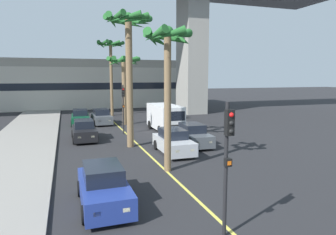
# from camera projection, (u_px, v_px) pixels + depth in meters

# --- Properties ---
(sidewalk_left) EXTENTS (4.80, 80.00, 0.15)m
(sidewalk_left) POSITION_uv_depth(u_px,v_px,m) (2.00, 175.00, 14.97)
(sidewalk_left) COLOR gray
(sidewalk_left) RESTS_ON ground
(lane_stripe_center) EXTENTS (0.14, 56.00, 0.01)m
(lane_stripe_center) POSITION_uv_depth(u_px,v_px,m) (129.00, 136.00, 25.03)
(lane_stripe_center) COLOR #DBCC4C
(lane_stripe_center) RESTS_ON ground
(pier_building_backdrop) EXTENTS (34.94, 8.04, 7.45)m
(pier_building_backdrop) POSITION_uv_depth(u_px,v_px,m) (97.00, 84.00, 48.86)
(pier_building_backdrop) COLOR beige
(pier_building_backdrop) RESTS_ON ground
(car_queue_front) EXTENTS (1.86, 4.11, 1.56)m
(car_queue_front) POSITION_uv_depth(u_px,v_px,m) (84.00, 131.00, 23.56)
(car_queue_front) COLOR black
(car_queue_front) RESTS_ON ground
(car_queue_second) EXTENTS (1.87, 4.12, 1.56)m
(car_queue_second) POSITION_uv_depth(u_px,v_px,m) (173.00, 142.00, 19.58)
(car_queue_second) COLOR #B7BABF
(car_queue_second) RESTS_ON ground
(car_queue_third) EXTENTS (1.96, 4.16, 1.56)m
(car_queue_third) POSITION_uv_depth(u_px,v_px,m) (101.00, 117.00, 31.41)
(car_queue_third) COLOR #4C5156
(car_queue_third) RESTS_ON ground
(car_queue_fourth) EXTENTS (1.87, 4.12, 1.56)m
(car_queue_fourth) POSITION_uv_depth(u_px,v_px,m) (104.00, 187.00, 11.62)
(car_queue_fourth) COLOR navy
(car_queue_fourth) RESTS_ON ground
(car_queue_fifth) EXTENTS (1.95, 4.16, 1.56)m
(car_queue_fifth) POSITION_uv_depth(u_px,v_px,m) (80.00, 118.00, 30.92)
(car_queue_fifth) COLOR #0C4728
(car_queue_fifth) RESTS_ON ground
(car_queue_sixth) EXTENTS (1.95, 4.16, 1.56)m
(car_queue_sixth) POSITION_uv_depth(u_px,v_px,m) (193.00, 135.00, 21.75)
(car_queue_sixth) COLOR #4C5156
(car_queue_sixth) RESTS_ON ground
(delivery_van) EXTENTS (2.18, 5.26, 2.36)m
(delivery_van) POSITION_uv_depth(u_px,v_px,m) (165.00, 117.00, 27.43)
(delivery_van) COLOR white
(delivery_van) RESTS_ON ground
(traffic_light_median_near) EXTENTS (0.24, 0.37, 4.20)m
(traffic_light_median_near) POSITION_uv_depth(u_px,v_px,m) (227.00, 152.00, 9.00)
(traffic_light_median_near) COLOR black
(traffic_light_median_near) RESTS_ON ground
(traffic_light_median_far) EXTENTS (0.24, 0.37, 4.20)m
(traffic_light_median_far) POSITION_uv_depth(u_px,v_px,m) (123.00, 103.00, 25.70)
(traffic_light_median_far) COLOR black
(traffic_light_median_far) RESTS_ON ground
(palm_tree_near_median) EXTENTS (3.35, 3.38, 9.16)m
(palm_tree_near_median) POSITION_uv_depth(u_px,v_px,m) (129.00, 41.00, 20.41)
(palm_tree_near_median) COLOR brown
(palm_tree_near_median) RESTS_ON ground
(palm_tree_mid_median) EXTENTS (3.47, 3.53, 9.30)m
(palm_tree_mid_median) POSITION_uv_depth(u_px,v_px,m) (111.00, 54.00, 37.16)
(palm_tree_mid_median) COLOR brown
(palm_tree_mid_median) RESTS_ON ground
(palm_tree_far_median) EXTENTS (3.47, 3.46, 6.97)m
(palm_tree_far_median) POSITION_uv_depth(u_px,v_px,m) (124.00, 69.00, 30.37)
(palm_tree_far_median) COLOR brown
(palm_tree_far_median) RESTS_ON ground
(palm_tree_farthest_median) EXTENTS (2.63, 2.64, 7.41)m
(palm_tree_farthest_median) POSITION_uv_depth(u_px,v_px,m) (167.00, 56.00, 15.19)
(palm_tree_farthest_median) COLOR brown
(palm_tree_farthest_median) RESTS_ON ground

